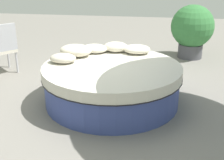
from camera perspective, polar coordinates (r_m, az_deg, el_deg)
name	(u,v)px	position (r m, az deg, el deg)	size (l,w,h in m)	color
ground_plane	(112,101)	(4.70, 0.00, -4.06)	(16.00, 16.00, 0.00)	gray
round_bed	(112,83)	(4.58, 0.00, -0.61)	(2.11, 2.11, 0.59)	#38478C
throw_pillow_0	(137,49)	(5.08, 4.74, 5.90)	(0.46, 0.38, 0.15)	beige
throw_pillow_1	(116,47)	(5.16, 0.70, 6.37)	(0.42, 0.33, 0.17)	beige
throw_pillow_2	(95,48)	(5.11, -3.35, 6.03)	(0.44, 0.32, 0.14)	silver
throw_pillow_3	(76,50)	(4.93, -6.96, 5.63)	(0.53, 0.39, 0.20)	beige
throw_pillow_4	(63,58)	(4.64, -9.36, 4.14)	(0.41, 0.31, 0.14)	beige
patio_chair	(1,46)	(6.08, -20.43, 6.16)	(0.72, 0.72, 0.98)	#B7B7BC
planter	(192,29)	(6.97, 15.08, 9.45)	(0.95, 0.95, 1.19)	#4C4C51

